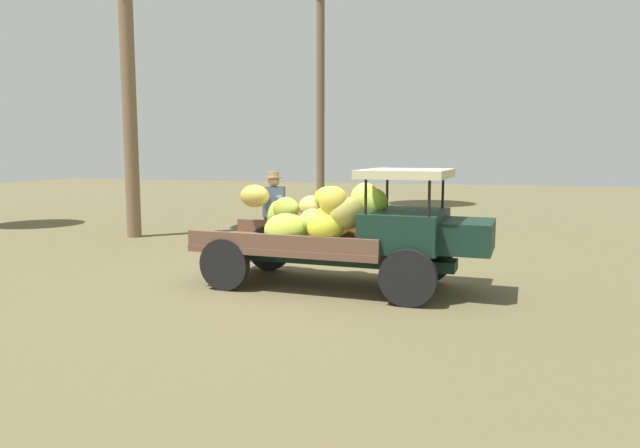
% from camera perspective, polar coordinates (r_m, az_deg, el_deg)
% --- Properties ---
extents(ground_plane, '(60.00, 60.00, 0.00)m').
position_cam_1_polar(ground_plane, '(9.49, -0.58, -5.60)').
color(ground_plane, brown).
extents(truck, '(4.53, 1.98, 1.84)m').
position_cam_1_polar(truck, '(8.86, 3.14, -0.39)').
color(truck, black).
rests_on(truck, ground).
extents(farmer, '(0.52, 0.49, 1.72)m').
position_cam_1_polar(farmer, '(11.01, -4.56, 1.33)').
color(farmer, '#53586F').
rests_on(farmer, ground).
extents(wooden_crate, '(0.57, 0.65, 0.42)m').
position_cam_1_polar(wooden_crate, '(11.10, -8.94, -2.73)').
color(wooden_crate, olive).
rests_on(wooden_crate, ground).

